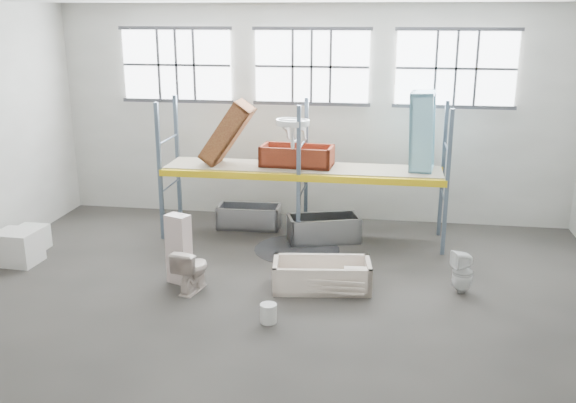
% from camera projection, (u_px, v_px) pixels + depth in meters
% --- Properties ---
extents(floor, '(12.00, 10.00, 0.10)m').
position_uv_depth(floor, '(274.00, 308.00, 10.87)').
color(floor, '#4B4640').
rests_on(floor, ground).
extents(wall_back, '(12.00, 0.10, 5.00)m').
position_uv_depth(wall_back, '(312.00, 114.00, 14.93)').
color(wall_back, '#ABA99F').
rests_on(wall_back, ground).
extents(wall_front, '(12.00, 0.10, 5.00)m').
position_uv_depth(wall_front, '(166.00, 294.00, 5.36)').
color(wall_front, '#A6A499').
rests_on(wall_front, ground).
extents(window_left, '(2.60, 0.04, 1.60)m').
position_uv_depth(window_left, '(177.00, 65.00, 14.99)').
color(window_left, white).
rests_on(window_left, wall_back).
extents(window_mid, '(2.60, 0.04, 1.60)m').
position_uv_depth(window_mid, '(312.00, 67.00, 14.51)').
color(window_mid, white).
rests_on(window_mid, wall_back).
extents(window_right, '(2.60, 0.04, 1.60)m').
position_uv_depth(window_right, '(456.00, 68.00, 14.03)').
color(window_right, white).
rests_on(window_right, wall_back).
extents(rack_upright_la, '(0.08, 0.08, 3.00)m').
position_uv_depth(rack_upright_la, '(160.00, 172.00, 13.63)').
color(rack_upright_la, slate).
rests_on(rack_upright_la, floor).
extents(rack_upright_lb, '(0.08, 0.08, 3.00)m').
position_uv_depth(rack_upright_lb, '(178.00, 160.00, 14.76)').
color(rack_upright_lb, slate).
rests_on(rack_upright_lb, floor).
extents(rack_upright_ma, '(0.08, 0.08, 3.00)m').
position_uv_depth(rack_upright_ma, '(299.00, 178.00, 13.18)').
color(rack_upright_ma, slate).
rests_on(rack_upright_ma, floor).
extents(rack_upright_mb, '(0.08, 0.08, 3.00)m').
position_uv_depth(rack_upright_mb, '(306.00, 165.00, 14.31)').
color(rack_upright_mb, slate).
rests_on(rack_upright_mb, floor).
extents(rack_upright_ra, '(0.08, 0.08, 3.00)m').
position_uv_depth(rack_upright_ra, '(447.00, 184.00, 12.72)').
color(rack_upright_ra, slate).
rests_on(rack_upright_ra, floor).
extents(rack_upright_rb, '(0.08, 0.08, 3.00)m').
position_uv_depth(rack_upright_rb, '(443.00, 170.00, 13.86)').
color(rack_upright_rb, slate).
rests_on(rack_upright_rb, floor).
extents(rack_beam_front, '(6.00, 0.10, 0.14)m').
position_uv_depth(rack_beam_front, '(299.00, 178.00, 13.18)').
color(rack_beam_front, yellow).
rests_on(rack_beam_front, floor).
extents(rack_beam_back, '(6.00, 0.10, 0.14)m').
position_uv_depth(rack_beam_back, '(306.00, 165.00, 14.31)').
color(rack_beam_back, yellow).
rests_on(rack_beam_back, floor).
extents(shelf_deck, '(5.90, 1.10, 0.03)m').
position_uv_depth(shelf_deck, '(303.00, 167.00, 13.72)').
color(shelf_deck, gray).
rests_on(shelf_deck, floor).
extents(wet_patch, '(1.80, 1.80, 0.00)m').
position_uv_depth(wet_patch, '(297.00, 249.00, 13.41)').
color(wet_patch, black).
rests_on(wet_patch, floor).
extents(bathtub_beige, '(1.83, 1.04, 0.51)m').
position_uv_depth(bathtub_beige, '(322.00, 275.00, 11.45)').
color(bathtub_beige, beige).
rests_on(bathtub_beige, floor).
extents(cistern_spare, '(0.44, 0.23, 0.40)m').
position_uv_depth(cistern_spare, '(356.00, 279.00, 11.21)').
color(cistern_spare, white).
rests_on(cistern_spare, bathtub_beige).
extents(sink_in_tub, '(0.52, 0.52, 0.14)m').
position_uv_depth(sink_in_tub, '(299.00, 284.00, 11.30)').
color(sink_in_tub, beige).
rests_on(sink_in_tub, bathtub_beige).
extents(toilet_beige, '(0.60, 0.87, 0.81)m').
position_uv_depth(toilet_beige, '(192.00, 269.00, 11.32)').
color(toilet_beige, beige).
rests_on(toilet_beige, floor).
extents(cistern_tall, '(0.49, 0.40, 1.30)m').
position_uv_depth(cistern_tall, '(179.00, 249.00, 11.61)').
color(cistern_tall, beige).
rests_on(cistern_tall, floor).
extents(toilet_white, '(0.45, 0.45, 0.77)m').
position_uv_depth(toilet_white, '(462.00, 272.00, 11.24)').
color(toilet_white, white).
rests_on(toilet_white, floor).
extents(steel_tub_left, '(1.44, 0.71, 0.52)m').
position_uv_depth(steel_tub_left, '(249.00, 217.00, 14.72)').
color(steel_tub_left, '#AEB0B7').
rests_on(steel_tub_left, floor).
extents(steel_tub_right, '(1.67, 1.13, 0.56)m').
position_uv_depth(steel_tub_right, '(324.00, 228.00, 13.84)').
color(steel_tub_right, '#9D9FA4').
rests_on(steel_tub_right, floor).
extents(rust_tub_flat, '(1.59, 0.83, 0.43)m').
position_uv_depth(rust_tub_flat, '(297.00, 156.00, 13.74)').
color(rust_tub_flat, maroon).
rests_on(rust_tub_flat, shelf_deck).
extents(rust_tub_tilted, '(1.20, 0.72, 1.44)m').
position_uv_depth(rust_tub_tilted, '(227.00, 133.00, 13.72)').
color(rust_tub_tilted, '#905B2B').
rests_on(rust_tub_tilted, shelf_deck).
extents(sink_on_shelf, '(0.80, 0.68, 0.63)m').
position_uv_depth(sink_on_shelf, '(293.00, 147.00, 13.25)').
color(sink_on_shelf, silver).
rests_on(sink_on_shelf, rust_tub_flat).
extents(blue_tub_upright, '(0.62, 0.84, 1.68)m').
position_uv_depth(blue_tub_upright, '(422.00, 132.00, 13.26)').
color(blue_tub_upright, '#7CBACE').
rests_on(blue_tub_upright, shelf_deck).
extents(bucket, '(0.28, 0.28, 0.31)m').
position_uv_depth(bucket, '(268.00, 313.00, 10.21)').
color(bucket, beige).
rests_on(bucket, floor).
extents(carton_near, '(0.81, 0.70, 0.66)m').
position_uv_depth(carton_near, '(18.00, 247.00, 12.58)').
color(carton_near, silver).
rests_on(carton_near, floor).
extents(carton_far, '(0.62, 0.62, 0.50)m').
position_uv_depth(carton_far, '(31.00, 239.00, 13.32)').
color(carton_far, silver).
rests_on(carton_far, floor).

